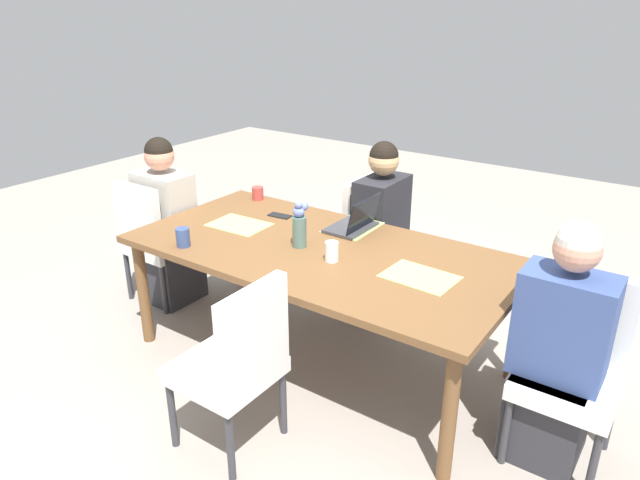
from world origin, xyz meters
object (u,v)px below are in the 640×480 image
Objects in this scene: dining_table at (320,259)px; chair_near_left_far at (375,236)px; chair_head_right_left_mid at (154,236)px; laptop_near_left_far at (355,223)px; person_head_right_left_mid at (167,231)px; chair_far_right_near at (236,359)px; coffee_mug_centre_left at (258,193)px; phone_black at (280,216)px; flower_vase at (300,223)px; coffee_mug_near_left at (183,237)px; person_near_left_far at (380,238)px; coffee_mug_near_right at (332,252)px; person_head_left_left_near at (557,359)px; chair_head_left_left_near at (574,360)px.

chair_near_left_far is at bearing -82.32° from dining_table.
laptop_near_left_far is at bearing -163.72° from chair_head_right_left_mid.
person_head_right_left_mid is 1.68m from chair_far_right_near.
coffee_mug_centre_left reaches higher than phone_black.
chair_head_right_left_mid is at bearing 0.66° from flower_vase.
laptop_near_left_far is at bearing -166.00° from person_head_right_left_mid.
chair_near_left_far reaches higher than phone_black.
coffee_mug_near_left is (0.54, 1.26, 0.29)m from chair_near_left_far.
chair_near_left_far is 0.88m from coffee_mug_centre_left.
chair_far_right_near is at bearing 95.44° from person_near_left_far.
chair_far_right_near is at bearing 152.51° from chair_head_right_left_mid.
coffee_mug_near_right is at bearing -92.59° from chair_far_right_near.
person_head_left_left_near is at bearing -168.78° from coffee_mug_near_left.
chair_head_left_left_near is at bearing 152.43° from chair_near_left_far.
chair_near_left_far is at bearing -74.41° from coffee_mug_near_right.
chair_head_right_left_mid is 1.58m from person_near_left_far.
person_near_left_far reaches higher than chair_head_right_left_mid.
chair_head_right_left_mid is at bearing 51.24° from person_head_right_left_mid.
chair_head_left_left_near is 6.00× the size of phone_black.
chair_head_right_left_mid is 1.55m from chair_near_left_far.
flower_vase is at bearing -179.34° from chair_head_right_left_mid.
chair_near_left_far is at bearing -113.31° from coffee_mug_near_left.
laptop_near_left_far reaches higher than phone_black.
person_head_right_left_mid is at bearing 11.74° from phone_black.
person_near_left_far is 3.73× the size of laptop_near_left_far.
chair_near_left_far is (1.51, -0.79, 0.00)m from chair_head_left_left_near.
person_near_left_far is at bearing -26.91° from chair_head_left_left_near.
dining_table is 2.44× the size of chair_near_left_far.
person_head_right_left_mid is 3.73× the size of laptop_near_left_far.
person_near_left_far is (-0.07, 0.06, 0.03)m from chair_near_left_far.
chair_near_left_far is 1.40m from coffee_mug_near_left.
laptop_near_left_far is at bearing -73.10° from coffee_mug_near_right.
coffee_mug_centre_left is 0.61× the size of phone_black.
flower_vase is 3.04× the size of coffee_mug_centre_left.
coffee_mug_near_left is 0.73× the size of phone_black.
chair_head_right_left_mid is 1.33m from flower_vase.
chair_far_right_near is (-0.12, 0.84, -0.17)m from dining_table.
person_head_left_left_near is 1.00× the size of person_head_right_left_mid.
coffee_mug_centre_left is at bearing -33.87° from flower_vase.
person_head_left_left_near is at bearing 164.06° from laptop_near_left_far.
person_head_left_left_near is 2.66m from person_head_right_left_mid.
flower_vase is 0.90m from coffee_mug_centre_left.
chair_far_right_near is 0.92m from coffee_mug_near_left.
chair_head_right_left_mid is 0.75× the size of person_near_left_far.
dining_table is 1.84× the size of person_head_right_left_mid.
coffee_mug_centre_left is (0.74, -0.50, -0.10)m from flower_vase.
flower_vase reaches higher than laptop_near_left_far.
flower_vase is (-1.28, -0.01, 0.37)m from chair_head_right_left_mid.
coffee_mug_centre_left is at bearing 26.98° from chair_near_left_far.
dining_table is at bearing -158.69° from flower_vase.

